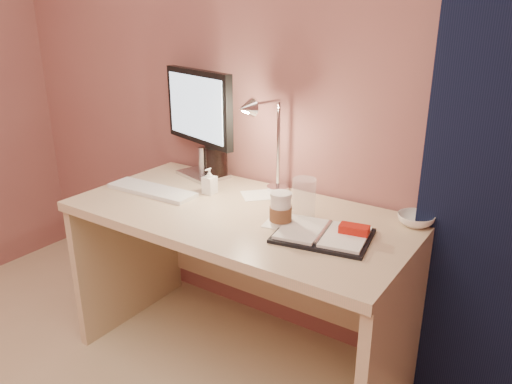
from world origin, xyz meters
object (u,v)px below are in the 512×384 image
Objects in this scene: desk at (250,254)px; planner at (326,234)px; bowl at (416,220)px; monitor at (201,114)px; dark_jar at (216,162)px; coffee_cup at (281,211)px; lotion_bottle at (210,181)px; clear_cup at (304,199)px; keyboard at (152,190)px; desk_lamp at (272,137)px.

planner is at bearing -14.72° from desk.
planner is 0.37m from bowl.
bowl is (0.23, 0.29, 0.01)m from planner.
planner reaches higher than bowl.
monitor is at bearing 155.19° from desk.
planner is 2.49× the size of dark_jar.
coffee_cup is 0.51m from bowl.
lotion_bottle is 0.23m from dark_jar.
monitor reaches higher than coffee_cup.
clear_cup is at bearing 0.62° from monitor.
keyboard is 1.12m from bowl.
monitor is 0.44m from desk_lamp.
coffee_cup is at bearing -105.02° from clear_cup.
desk is 8.72× the size of clear_cup.
coffee_cup is at bearing -9.59° from monitor.
dark_jar is (0.07, 0.03, -0.23)m from monitor.
lotion_bottle is 0.27× the size of desk_lamp.
lotion_bottle reaches higher than desk.
desk_lamp is at bearing 128.48° from coffee_cup.
keyboard is at bearing 170.18° from planner.
lotion_bottle is at bearing 163.61° from coffee_cup.
coffee_cup reaches higher than lotion_bottle.
clear_cup is 0.37× the size of desk_lamp.
keyboard is at bearing -149.98° from lotion_bottle.
planner is at bearing -36.17° from clear_cup.
clear_cup is at bearing 133.46° from planner.
dark_jar is at bearing 69.27° from keyboard.
planner reaches higher than desk.
dark_jar reaches higher than desk.
monitor is (-0.41, 0.19, 0.53)m from desk.
bowl is 1.18× the size of lotion_bottle.
desk is at bearing -163.90° from bowl.
monitor reaches higher than desk_lamp.
coffee_cup is at bearing 172.26° from planner.
clear_cup is 0.63m from dark_jar.
monitor is 0.42m from keyboard.
monitor reaches higher than desk.
clear_cup reaches higher than bowl.
monitor is 1.19× the size of desk_lamp.
keyboard is 0.71m from clear_cup.
desk_lamp reaches higher than desk.
monitor is at bearing 164.39° from clear_cup.
desk_lamp is (0.44, -0.07, -0.04)m from monitor.
clear_cup is 1.17× the size of bowl.
coffee_cup is at bearing -27.70° from desk.
keyboard is at bearing -108.59° from dark_jar.
dark_jar is (-0.12, 0.20, 0.02)m from lotion_bottle.
coffee_cup is 0.65m from dark_jar.
desk is 0.38m from coffee_cup.
dark_jar is 0.35× the size of desk_lamp.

